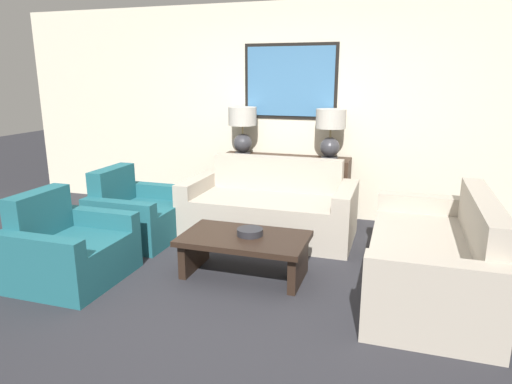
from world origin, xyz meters
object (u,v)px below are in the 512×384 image
table_lamp_left (243,125)px  coffee_table (244,246)px  decorative_bowl (250,232)px  armchair_near_camera (69,251)px  table_lamp_right (331,128)px  couch_by_back_wall (269,210)px  console_table (284,187)px  couch_by_side (433,260)px  armchair_near_back_wall (136,216)px

table_lamp_left → coffee_table: (0.64, -1.80, -0.88)m
decorative_bowl → armchair_near_camera: armchair_near_camera is taller
table_lamp_right → couch_by_back_wall: size_ratio=0.31×
console_table → coffee_table: bearing=-87.2°
decorative_bowl → table_lamp_right: bearing=76.5°
table_lamp_right → coffee_table: table_lamp_right is taller
table_lamp_left → armchair_near_camera: (-0.81, -2.35, -0.90)m
couch_by_back_wall → coffee_table: (0.09, -1.12, -0.01)m
console_table → couch_by_back_wall: bearing=-90.0°
couch_by_back_wall → coffee_table: couch_by_back_wall is taller
decorative_bowl → table_lamp_left: bearing=111.2°
console_table → couch_by_back_wall: couch_by_back_wall is taller
decorative_bowl → couch_by_back_wall: bearing=96.8°
table_lamp_left → table_lamp_right: bearing=0.0°
couch_by_side → decorative_bowl: couch_by_side is taller
armchair_near_back_wall → couch_by_back_wall: bearing=22.8°
table_lamp_left → couch_by_back_wall: size_ratio=0.31×
decorative_bowl → armchair_near_back_wall: bearing=161.1°
couch_by_side → table_lamp_right: bearing=124.7°
table_lamp_left → couch_by_side: bearing=-36.2°
table_lamp_left → couch_by_back_wall: bearing=-50.8°
decorative_bowl → couch_by_side: bearing=4.5°
coffee_table → decorative_bowl: decorative_bowl is taller
couch_by_side → coffee_table: size_ratio=1.67×
console_table → armchair_near_back_wall: (-1.37, -1.26, -0.13)m
table_lamp_right → coffee_table: bearing=-104.5°
couch_by_back_wall → decorative_bowl: couch_by_back_wall is taller
table_lamp_right → coffee_table: (-0.47, -1.80, -0.88)m
table_lamp_right → decorative_bowl: size_ratio=2.52×
table_lamp_left → armchair_near_back_wall: size_ratio=0.65×
armchair_near_camera → coffee_table: bearing=20.6°
decorative_bowl → armchair_near_camera: (-1.50, -0.58, -0.14)m
armchair_near_back_wall → armchair_near_camera: bearing=-90.0°
table_lamp_right → couch_by_side: (1.14, -1.65, -0.87)m
couch_by_back_wall → coffee_table: bearing=-85.5°
table_lamp_left → table_lamp_right: 1.11m
coffee_table → table_lamp_right: bearing=75.5°
console_table → couch_by_side: bearing=-44.2°
couch_by_back_wall → armchair_near_back_wall: couch_by_back_wall is taller
couch_by_back_wall → couch_by_side: (1.70, -0.96, 0.00)m
coffee_table → armchair_near_camera: size_ratio=1.23×
console_table → couch_by_back_wall: (0.00, -0.68, -0.10)m
table_lamp_left → armchair_near_camera: table_lamp_left is taller
table_lamp_right → table_lamp_left: bearing=180.0°
armchair_near_camera → couch_by_back_wall: bearing=50.7°
couch_by_side → decorative_bowl: 1.57m
couch_by_side → couch_by_back_wall: bearing=150.4°
table_lamp_right → console_table: bearing=180.0°
console_table → armchair_near_back_wall: 1.86m
decorative_bowl → armchair_near_back_wall: (-1.50, 0.51, -0.14)m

